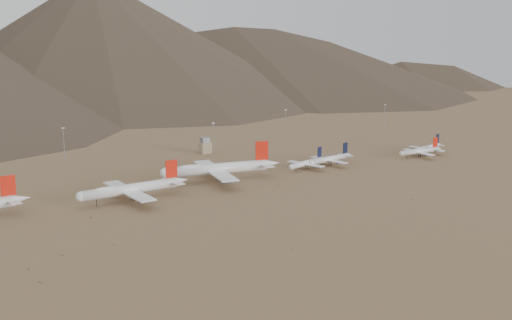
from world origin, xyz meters
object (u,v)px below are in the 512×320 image
widebody_east (218,169)px  control_tower (205,146)px  narrowbody_b (331,159)px  widebody_centre (131,189)px  narrowbody_a (307,163)px

widebody_east → control_tower: size_ratio=6.55×
narrowbody_b → control_tower: size_ratio=3.55×
widebody_centre → widebody_east: size_ratio=0.86×
widebody_centre → control_tower: (96.51, 100.77, -1.64)m
widebody_east → narrowbody_b: 89.65m
widebody_centre → control_tower: 139.54m
widebody_centre → narrowbody_b: widebody_centre is taller
widebody_east → narrowbody_a: widebody_east is taller
control_tower → widebody_east: bearing=-111.6°
narrowbody_a → control_tower: narrowbody_a is taller
widebody_centre → widebody_east: 65.00m
narrowbody_a → control_tower: (-35.12, 85.24, 1.03)m
widebody_centre → narrowbody_a: bearing=2.5°
widebody_east → control_tower: bearing=78.0°
narrowbody_a → narrowbody_b: bearing=-14.7°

